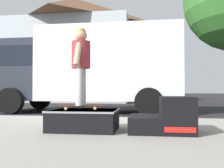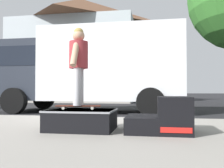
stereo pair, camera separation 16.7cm
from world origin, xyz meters
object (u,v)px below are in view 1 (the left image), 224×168
(kicker_ramp, at_px, (167,117))
(skate_box, at_px, (84,119))
(box_truck, at_px, (85,67))
(skater_kid, at_px, (81,59))
(skateboard, at_px, (81,106))

(kicker_ramp, bearing_deg, skate_box, 179.99)
(box_truck, bearing_deg, skater_kid, -76.49)
(skater_kid, xyz_separation_m, box_truck, (-1.16, 4.82, 0.35))
(skate_box, relative_size, skateboard, 1.43)
(skate_box, bearing_deg, box_truck, 104.19)
(skate_box, xyz_separation_m, box_truck, (-1.23, 4.87, 1.39))
(skater_kid, bearing_deg, skate_box, -33.81)
(skate_box, bearing_deg, kicker_ramp, -0.01)
(kicker_ramp, distance_m, skateboard, 1.48)
(skateboard, bearing_deg, kicker_ramp, -1.92)
(kicker_ramp, xyz_separation_m, skater_kid, (-1.47, 0.05, 0.99))
(skateboard, distance_m, box_truck, 5.09)
(kicker_ramp, height_order, skateboard, kicker_ramp)
(skate_box, xyz_separation_m, skateboard, (-0.07, 0.05, 0.22))
(kicker_ramp, height_order, skater_kid, skater_kid)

